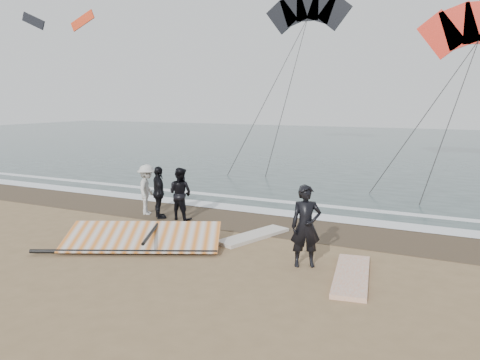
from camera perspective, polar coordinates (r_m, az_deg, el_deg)
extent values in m
plane|color=#8C704C|center=(11.35, -8.07, -10.20)|extent=(120.00, 120.00, 0.00)
cube|color=#233838|center=(42.41, 17.78, 4.04)|extent=(120.00, 54.00, 0.02)
cube|color=#4C3D2B|center=(15.11, 1.55, -5.03)|extent=(120.00, 2.80, 0.01)
cube|color=white|center=(16.35, 3.59, -3.83)|extent=(120.00, 0.90, 0.01)
cube|color=white|center=(17.90, 5.68, -2.68)|extent=(120.00, 0.45, 0.01)
imported|color=black|center=(10.99, 8.03, -5.58)|extent=(0.84, 0.73, 1.93)
cube|color=silver|center=(10.74, 13.44, -11.26)|extent=(1.14, 2.64, 0.10)
cube|color=beige|center=(13.35, 1.67, -6.83)|extent=(1.38, 2.47, 0.10)
imported|color=black|center=(15.28, -7.30, -1.66)|extent=(0.88, 0.71, 1.71)
imported|color=black|center=(15.51, -9.87, -1.53)|extent=(1.02, 1.01, 1.73)
imported|color=beige|center=(16.16, -11.26, -1.15)|extent=(1.05, 1.27, 1.71)
cube|color=black|center=(13.33, -10.87, -7.01)|extent=(2.80, 1.78, 0.11)
cube|color=orange|center=(12.68, -11.81, -6.74)|extent=(4.34, 3.14, 0.43)
cylinder|color=black|center=(12.16, -14.05, -8.48)|extent=(4.31, 2.09, 0.11)
cylinder|color=black|center=(12.47, -10.73, -6.28)|extent=(0.94, 1.88, 0.09)
cylinder|color=#262626|center=(22.95, 22.01, 7.90)|extent=(0.04, 0.04, 10.35)
cylinder|color=#262626|center=(22.24, 24.56, 7.70)|extent=(0.04, 0.04, 10.80)
cylinder|color=#262626|center=(29.47, 4.19, 11.64)|extent=(0.04, 0.04, 15.86)
cylinder|color=#262626|center=(29.34, 6.14, 11.62)|extent=(0.04, 0.04, 15.62)
cube|color=black|center=(53.69, -23.88, 17.32)|extent=(3.12, 0.12, 1.96)
cube|color=#F1401C|center=(51.74, -18.65, 17.93)|extent=(3.12, 0.12, 1.98)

